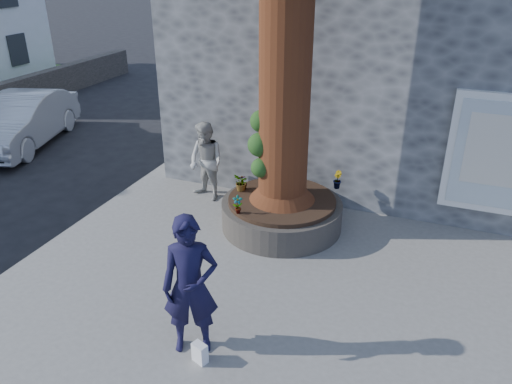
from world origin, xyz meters
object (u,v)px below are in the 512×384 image
(planter, at_px, (282,213))
(man, at_px, (190,286))
(woman, at_px, (206,162))
(car_silver, at_px, (22,121))

(planter, relative_size, man, 1.17)
(planter, distance_m, woman, 2.06)
(planter, height_order, man, man)
(woman, bearing_deg, car_silver, -172.23)
(planter, distance_m, man, 3.60)
(man, distance_m, car_silver, 9.93)
(man, height_order, car_silver, man)
(woman, height_order, car_silver, woman)
(planter, xyz_separation_m, man, (-0.04, -3.54, 0.69))
(planter, height_order, woman, woman)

